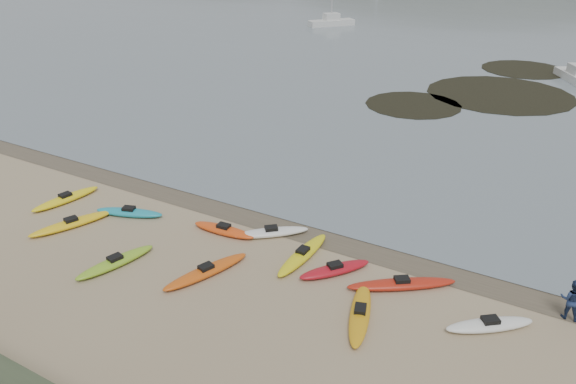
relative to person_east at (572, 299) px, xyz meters
The scene contains 5 objects.
ground 12.08m from the person_east, behind, with size 600.00×600.00×0.00m, color tan.
wet_sand 12.06m from the person_east, behind, with size 60.00×60.00×0.00m, color brown.
kayaks 12.65m from the person_east, 168.32° to the right, with size 22.37×8.33×0.34m.
person_east is the anchor object (origin of this frame).
kelp_mats 30.34m from the person_east, 107.03° to the left, with size 14.39×23.49×0.04m.
Camera 1 is at (11.45, -19.76, 12.53)m, focal length 35.00 mm.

